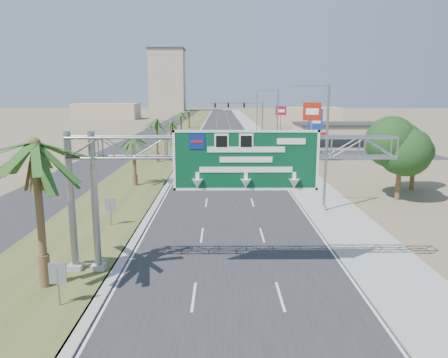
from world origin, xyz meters
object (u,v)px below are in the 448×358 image
at_px(car_left_lane, 211,158).
at_px(pole_sign_red_far, 281,113).
at_px(palm_near, 34,145).
at_px(signal_mast, 252,118).
at_px(store_building, 348,136).
at_px(car_mid_lane, 231,148).
at_px(car_far, 198,138).
at_px(car_right_lane, 249,136).
at_px(pole_sign_red_near, 312,115).
at_px(sign_gantry, 214,158).
at_px(pole_sign_blue, 315,122).

distance_m(car_left_lane, pole_sign_red_far, 35.44).
bearing_deg(palm_near, signal_mast, 77.34).
xyz_separation_m(palm_near, pole_sign_red_far, (20.81, 70.48, -1.39)).
distance_m(store_building, car_mid_lane, 22.30).
bearing_deg(pole_sign_red_far, car_mid_lane, -118.84).
xyz_separation_m(signal_mast, car_far, (-10.54, 3.55, -4.07)).
distance_m(store_building, car_right_lane, 20.84).
bearing_deg(car_right_lane, car_left_lane, -98.61).
bearing_deg(pole_sign_red_far, store_building, -50.21).
bearing_deg(car_far, store_building, -23.78).
relative_size(car_right_lane, pole_sign_red_near, 0.68).
distance_m(signal_mast, store_building, 18.08).
bearing_deg(car_far, car_mid_lane, -73.95).
xyz_separation_m(sign_gantry, store_building, (23.06, 56.07, -4.06)).
bearing_deg(store_building, car_far, 160.82).
relative_size(sign_gantry, pole_sign_red_far, 2.36).
xyz_separation_m(car_mid_lane, pole_sign_blue, (11.78, -8.80, 4.74)).
bearing_deg(car_left_lane, car_far, 104.45).
height_order(store_building, car_left_lane, store_building).
bearing_deg(signal_mast, car_far, 161.41).
xyz_separation_m(palm_near, car_mid_lane, (10.07, 50.98, -6.19)).
height_order(car_mid_lane, car_far, car_far).
relative_size(palm_near, car_mid_lane, 1.86).
xyz_separation_m(sign_gantry, pole_sign_blue, (13.71, 40.25, -0.57)).
height_order(store_building, pole_sign_red_near, pole_sign_red_near).
bearing_deg(signal_mast, palm_near, -102.66).
xyz_separation_m(store_building, pole_sign_red_near, (-10.52, -18.91, 4.55)).
height_order(car_right_lane, car_far, car_right_lane).
bearing_deg(pole_sign_blue, signal_mast, 108.94).
distance_m(car_far, pole_sign_red_near, 33.55).
distance_m(sign_gantry, pole_sign_red_near, 39.23).
height_order(palm_near, pole_sign_red_far, palm_near).
distance_m(sign_gantry, pole_sign_red_far, 69.72).
xyz_separation_m(car_right_lane, pole_sign_blue, (7.65, -27.81, 4.69)).
bearing_deg(car_right_lane, sign_gantry, -91.32).
xyz_separation_m(pole_sign_red_near, pole_sign_red_far, (0.12, 31.39, -1.01)).
bearing_deg(store_building, car_right_lane, 144.81).
height_order(store_building, car_mid_lane, store_building).
distance_m(palm_near, car_mid_lane, 52.33).
distance_m(signal_mast, car_mid_lane, 14.29).
distance_m(car_right_lane, pole_sign_blue, 29.23).
xyz_separation_m(car_mid_lane, car_right_lane, (4.13, 19.01, 0.05)).
relative_size(store_building, pole_sign_blue, 2.41).
xyz_separation_m(signal_mast, store_building, (16.83, -5.97, -2.85)).
distance_m(store_building, car_left_lane, 31.20).
bearing_deg(pole_sign_blue, pole_sign_red_near, -110.76).
bearing_deg(car_left_lane, store_building, 47.59).
xyz_separation_m(store_building, pole_sign_blue, (-9.35, -15.83, 3.48)).
height_order(pole_sign_red_near, pole_sign_blue, pole_sign_red_near).
xyz_separation_m(store_building, car_right_lane, (-17.00, 11.99, -1.21)).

